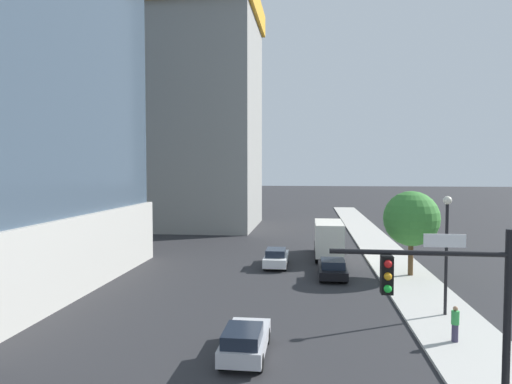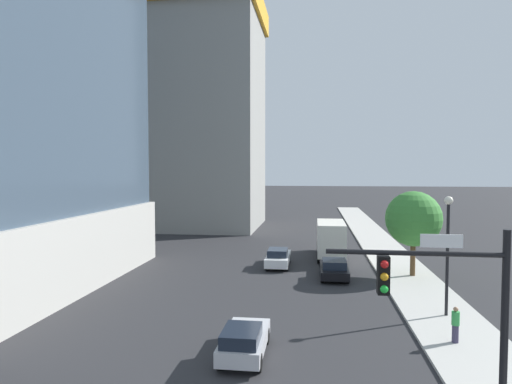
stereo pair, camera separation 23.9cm
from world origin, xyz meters
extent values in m
cube|color=#B2AFA8|center=(7.56, 20.00, 0.07)|extent=(4.01, 120.00, 0.15)
cube|color=gray|center=(-14.03, 48.56, 15.20)|extent=(15.18, 15.71, 30.39)
cube|color=gold|center=(-14.03, 48.56, 28.89)|extent=(16.09, 16.65, 3.00)
cube|color=red|center=(-9.47, 43.85, 19.92)|extent=(0.90, 0.90, 39.84)
cylinder|color=black|center=(5.95, 2.22, 3.14)|extent=(0.20, 0.20, 5.98)
cylinder|color=black|center=(3.59, 2.22, 5.44)|extent=(4.73, 0.14, 0.14)
cube|color=black|center=(2.79, 2.22, 4.82)|extent=(0.32, 0.36, 1.05)
sphere|color=red|center=(2.79, 2.03, 5.16)|extent=(0.22, 0.22, 0.22)
sphere|color=orange|center=(2.79, 2.03, 4.82)|extent=(0.22, 0.22, 0.22)
sphere|color=green|center=(2.79, 2.03, 4.48)|extent=(0.22, 0.22, 0.22)
cube|color=white|center=(4.30, 2.22, 5.79)|extent=(1.10, 0.04, 0.36)
cylinder|color=black|center=(7.74, 13.65, 3.05)|extent=(0.16, 0.16, 5.80)
sphere|color=silver|center=(7.74, 13.65, 6.13)|extent=(0.44, 0.44, 0.44)
cylinder|color=brown|center=(7.90, 22.44, 1.45)|extent=(0.36, 0.36, 2.60)
sphere|color=#387F33|center=(7.90, 22.44, 4.22)|extent=(3.93, 3.93, 3.93)
cube|color=black|center=(2.33, 21.70, 0.54)|extent=(1.94, 4.54, 0.56)
cube|color=#19212D|center=(2.33, 21.19, 1.10)|extent=(1.63, 2.00, 0.56)
cylinder|color=black|center=(1.48, 23.24, 0.31)|extent=(0.22, 0.62, 0.62)
cylinder|color=black|center=(3.18, 23.24, 0.31)|extent=(0.22, 0.62, 0.62)
cylinder|color=black|center=(1.48, 20.15, 0.31)|extent=(0.22, 0.62, 0.62)
cylinder|color=black|center=(3.18, 20.15, 0.31)|extent=(0.22, 0.62, 0.62)
cube|color=#B7B7BC|center=(-1.92, 7.67, 0.61)|extent=(1.72, 4.07, 0.61)
cube|color=#19212D|center=(-1.92, 6.81, 1.17)|extent=(1.44, 2.01, 0.52)
cylinder|color=black|center=(-2.67, 9.05, 0.35)|extent=(0.22, 0.70, 0.70)
cylinder|color=black|center=(-1.16, 9.05, 0.35)|extent=(0.22, 0.70, 0.70)
cylinder|color=black|center=(-2.67, 6.29, 0.35)|extent=(0.22, 0.70, 0.70)
cylinder|color=black|center=(-1.16, 6.29, 0.35)|extent=(0.22, 0.70, 0.70)
cube|color=silver|center=(-1.92, 24.92, 0.59)|extent=(1.78, 4.64, 0.66)
cube|color=#19212D|center=(-1.92, 24.42, 1.20)|extent=(1.50, 2.08, 0.54)
cylinder|color=black|center=(-2.70, 26.50, 0.31)|extent=(0.22, 0.63, 0.63)
cylinder|color=black|center=(-1.13, 26.50, 0.31)|extent=(0.22, 0.63, 0.63)
cylinder|color=black|center=(-2.70, 23.35, 0.31)|extent=(0.22, 0.63, 0.63)
cylinder|color=black|center=(-1.13, 23.35, 0.31)|extent=(0.22, 0.63, 0.63)
cube|color=silver|center=(2.33, 31.71, 1.65)|extent=(2.29, 2.16, 2.14)
cube|color=silver|center=(2.33, 27.77, 1.93)|extent=(2.29, 5.41, 2.68)
cylinder|color=black|center=(1.32, 31.71, 0.49)|extent=(0.30, 0.97, 0.97)
cylinder|color=black|center=(3.34, 31.71, 0.49)|extent=(0.30, 0.97, 0.97)
cylinder|color=black|center=(1.32, 26.41, 0.49)|extent=(0.30, 0.97, 0.97)
cylinder|color=black|center=(3.34, 26.41, 0.49)|extent=(0.30, 0.97, 0.97)
cylinder|color=#38334C|center=(7.06, 9.89, 0.54)|extent=(0.28, 0.28, 0.77)
cylinder|color=green|center=(7.06, 9.89, 1.22)|extent=(0.34, 0.34, 0.60)
sphere|color=#997051|center=(7.06, 9.89, 1.62)|extent=(0.21, 0.21, 0.21)
camera|label=1|loc=(0.66, -10.24, 7.71)|focal=31.26mm
camera|label=2|loc=(0.89, -10.21, 7.71)|focal=31.26mm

